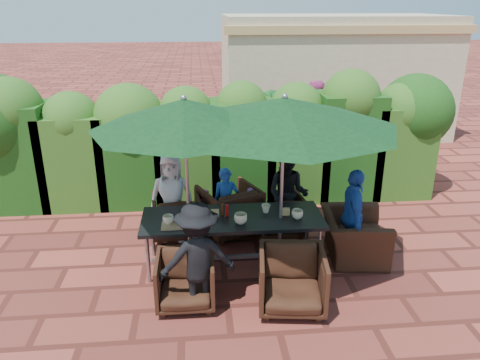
{
  "coord_description": "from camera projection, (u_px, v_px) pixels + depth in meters",
  "views": [
    {
      "loc": [
        -0.3,
        -5.95,
        3.53
      ],
      "look_at": [
        0.29,
        0.4,
        1.09
      ],
      "focal_mm": 35.0,
      "sensor_mm": 36.0,
      "label": 1
    }
  ],
  "objects": [
    {
      "name": "ground",
      "position": [
        223.0,
        260.0,
        6.82
      ],
      "size": [
        80.0,
        80.0,
        0.0
      ],
      "primitive_type": "plane",
      "color": "brown",
      "rests_on": "ground"
    },
    {
      "name": "dining_table",
      "position": [
        233.0,
        222.0,
        6.48
      ],
      "size": [
        2.5,
        0.9,
        0.75
      ],
      "color": "black",
      "rests_on": "ground"
    },
    {
      "name": "umbrella_left",
      "position": [
        184.0,
        115.0,
        5.83
      ],
      "size": [
        2.41,
        2.41,
        2.46
      ],
      "color": "gray",
      "rests_on": "ground"
    },
    {
      "name": "umbrella_right",
      "position": [
        284.0,
        113.0,
        5.91
      ],
      "size": [
        2.99,
        2.99,
        2.46
      ],
      "color": "gray",
      "rests_on": "ground"
    },
    {
      "name": "chair_far_left",
      "position": [
        177.0,
        213.0,
        7.43
      ],
      "size": [
        0.8,
        0.76,
        0.76
      ],
      "primitive_type": "imported",
      "rotation": [
        0.0,
        0.0,
        3.23
      ],
      "color": "black",
      "rests_on": "ground"
    },
    {
      "name": "chair_far_mid",
      "position": [
        229.0,
        207.0,
        7.51
      ],
      "size": [
        1.09,
        1.06,
        0.87
      ],
      "primitive_type": "imported",
      "rotation": [
        0.0,
        0.0,
        3.54
      ],
      "color": "black",
      "rests_on": "ground"
    },
    {
      "name": "chair_far_right",
      "position": [
        279.0,
        213.0,
        7.47
      ],
      "size": [
        0.78,
        0.74,
        0.75
      ],
      "primitive_type": "imported",
      "rotation": [
        0.0,
        0.0,
        3.22
      ],
      "color": "black",
      "rests_on": "ground"
    },
    {
      "name": "chair_near_left",
      "position": [
        185.0,
        278.0,
        5.72
      ],
      "size": [
        0.71,
        0.67,
        0.73
      ],
      "primitive_type": "imported",
      "rotation": [
        0.0,
        0.0,
        -0.01
      ],
      "color": "black",
      "rests_on": "ground"
    },
    {
      "name": "chair_near_right",
      "position": [
        292.0,
        278.0,
        5.65
      ],
      "size": [
        0.88,
        0.84,
        0.82
      ],
      "primitive_type": "imported",
      "rotation": [
        0.0,
        0.0,
        -0.13
      ],
      "color": "black",
      "rests_on": "ground"
    },
    {
      "name": "chair_end_right",
      "position": [
        354.0,
        229.0,
        6.78
      ],
      "size": [
        0.77,
        1.08,
        0.89
      ],
      "primitive_type": "imported",
      "rotation": [
        0.0,
        0.0,
        1.46
      ],
      "color": "black",
      "rests_on": "ground"
    },
    {
      "name": "adult_far_left",
      "position": [
        172.0,
        197.0,
        7.23
      ],
      "size": [
        0.73,
        0.48,
        1.41
      ],
      "primitive_type": "imported",
      "rotation": [
        0.0,
        0.0,
        -0.11
      ],
      "color": "silver",
      "rests_on": "ground"
    },
    {
      "name": "adult_far_mid",
      "position": [
        226.0,
        203.0,
        7.35
      ],
      "size": [
        0.43,
        0.36,
        1.13
      ],
      "primitive_type": "imported",
      "rotation": [
        0.0,
        0.0,
        -0.06
      ],
      "color": "#1F4DAA",
      "rests_on": "ground"
    },
    {
      "name": "adult_far_right",
      "position": [
        288.0,
        194.0,
        7.37
      ],
      "size": [
        0.77,
        0.64,
        1.38
      ],
      "primitive_type": "imported",
      "rotation": [
        0.0,
        0.0,
        -0.43
      ],
      "color": "black",
      "rests_on": "ground"
    },
    {
      "name": "adult_near_left",
      "position": [
        197.0,
        259.0,
        5.49
      ],
      "size": [
        0.95,
        0.55,
        1.41
      ],
      "primitive_type": "imported",
      "rotation": [
        0.0,
        0.0,
        3.3
      ],
      "color": "black",
      "rests_on": "ground"
    },
    {
      "name": "adult_end_right",
      "position": [
        353.0,
        216.0,
        6.62
      ],
      "size": [
        0.49,
        0.85,
        1.38
      ],
      "primitive_type": "imported",
      "rotation": [
        0.0,
        0.0,
        1.46
      ],
      "color": "#1F4DAA",
      "rests_on": "ground"
    },
    {
      "name": "child_left",
      "position": [
        206.0,
        212.0,
        7.5
      ],
      "size": [
        0.34,
        0.31,
        0.75
      ],
      "primitive_type": "imported",
      "rotation": [
        0.0,
        0.0,
        0.41
      ],
      "color": "#C6458A",
      "rests_on": "ground"
    },
    {
      "name": "child_right",
      "position": [
        251.0,
        210.0,
        7.57
      ],
      "size": [
        0.3,
        0.26,
        0.75
      ],
      "primitive_type": "imported",
      "rotation": [
        0.0,
        0.0,
        -0.15
      ],
      "color": "#804493",
      "rests_on": "ground"
    },
    {
      "name": "pedestrian_a",
      "position": [
        271.0,
        128.0,
        10.45
      ],
      "size": [
        1.74,
        1.05,
        1.75
      ],
      "primitive_type": "imported",
      "rotation": [
        0.0,
        0.0,
        2.83
      ],
      "color": "green",
      "rests_on": "ground"
    },
    {
      "name": "pedestrian_b",
      "position": [
        312.0,
        123.0,
        10.64
      ],
      "size": [
        1.04,
        0.81,
        1.9
      ],
      "primitive_type": "imported",
      "rotation": [
        0.0,
        0.0,
        3.45
      ],
      "color": "#C6458A",
      "rests_on": "ground"
    },
    {
      "name": "pedestrian_c",
      "position": [
        345.0,
        128.0,
        10.9
      ],
      "size": [
        1.07,
        0.65,
        1.56
      ],
      "primitive_type": "imported",
      "rotation": [
        0.0,
        0.0,
        2.94
      ],
      "color": "#9D9CA5",
      "rests_on": "ground"
    },
    {
      "name": "cup_a",
      "position": [
        168.0,
        220.0,
        6.23
      ],
      "size": [
        0.15,
        0.15,
        0.12
      ],
      "primitive_type": "imported",
      "color": "beige",
      "rests_on": "dining_table"
    },
    {
      "name": "cup_b",
      "position": [
        186.0,
        213.0,
        6.43
      ],
      "size": [
        0.13,
        0.13,
        0.12
      ],
      "primitive_type": "imported",
      "color": "beige",
      "rests_on": "dining_table"
    },
    {
      "name": "cup_c",
      "position": [
        241.0,
        219.0,
        6.24
      ],
      "size": [
        0.18,
        0.18,
        0.14
      ],
      "primitive_type": "imported",
      "color": "beige",
      "rests_on": "dining_table"
    },
    {
      "name": "cup_d",
      "position": [
        266.0,
        208.0,
        6.57
      ],
      "size": [
        0.13,
        0.13,
        0.12
      ],
      "primitive_type": "imported",
      "color": "beige",
      "rests_on": "dining_table"
    },
    {
      "name": "cup_e",
      "position": [
        297.0,
        214.0,
        6.38
      ],
      "size": [
        0.16,
        0.16,
        0.13
      ],
      "primitive_type": "imported",
      "color": "beige",
      "rests_on": "dining_table"
    },
    {
      "name": "ketchup_bottle",
      "position": [
        227.0,
        210.0,
        6.45
      ],
      "size": [
        0.04,
        0.04,
        0.17
      ],
      "primitive_type": "cylinder",
      "color": "#B20C0A",
      "rests_on": "dining_table"
    },
    {
      "name": "sauce_bottle",
      "position": [
        222.0,
        210.0,
        6.47
      ],
      "size": [
        0.04,
        0.04,
        0.17
      ],
      "primitive_type": "cylinder",
      "color": "#4C230C",
      "rests_on": "dining_table"
    },
    {
      "name": "serving_tray",
      "position": [
        175.0,
        225.0,
        6.18
      ],
      "size": [
        0.35,
        0.25,
        0.02
      ],
      "primitive_type": "cube",
      "color": "#A67850",
      "rests_on": "dining_table"
    },
    {
      "name": "number_block_left",
      "position": [
        215.0,
        213.0,
        6.45
      ],
      "size": [
        0.12,
        0.06,
        0.1
      ],
      "primitive_type": "cube",
      "color": "tan",
      "rests_on": "dining_table"
    },
    {
      "name": "number_block_right",
      "position": [
        285.0,
        212.0,
        6.49
      ],
      "size": [
        0.12,
        0.06,
        0.1
      ],
      "primitive_type": "cube",
      "color": "tan",
      "rests_on": "dining_table"
    },
    {
      "name": "hedge_wall",
      "position": [
        203.0,
        133.0,
        8.5
      ],
      "size": [
        9.1,
        1.6,
        2.41
      ],
      "color": "#13360E",
      "rests_on": "ground"
    },
    {
      "name": "building",
      "position": [
        332.0,
        75.0,
        13.05
      ],
      "size": [
        6.2,
        3.08,
        3.2
      ],
      "color": "beige",
      "rests_on": "ground"
    }
  ]
}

